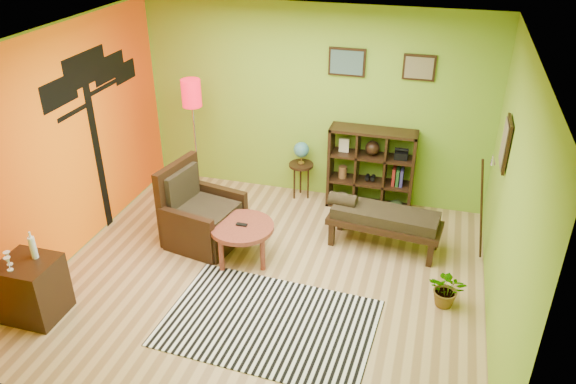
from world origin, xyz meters
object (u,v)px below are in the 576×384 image
(side_cabinet, at_px, (32,288))
(bench, at_px, (382,218))
(coffee_table, at_px, (242,230))
(armchair, at_px, (201,219))
(floor_lamp, at_px, (192,105))
(globe_table, at_px, (301,156))
(cube_shelf, at_px, (372,169))
(potted_plant, at_px, (447,292))

(side_cabinet, bearing_deg, bench, 34.65)
(coffee_table, bearing_deg, armchair, 158.89)
(floor_lamp, relative_size, bench, 1.25)
(armchair, relative_size, bench, 0.71)
(globe_table, height_order, cube_shelf, cube_shelf)
(floor_lamp, height_order, cube_shelf, floor_lamp)
(cube_shelf, relative_size, bench, 0.81)
(side_cabinet, bearing_deg, floor_lamp, 76.99)
(coffee_table, distance_m, cube_shelf, 2.19)
(coffee_table, height_order, floor_lamp, floor_lamp)
(cube_shelf, bearing_deg, armchair, -143.40)
(floor_lamp, bearing_deg, armchair, -64.85)
(armchair, xyz_separation_m, cube_shelf, (1.99, 1.48, 0.28))
(floor_lamp, relative_size, cube_shelf, 1.54)
(armchair, relative_size, floor_lamp, 0.57)
(coffee_table, height_order, armchair, armchair)
(side_cabinet, xyz_separation_m, floor_lamp, (0.66, 2.85, 1.14))
(armchair, relative_size, globe_table, 1.19)
(coffee_table, xyz_separation_m, bench, (1.61, 0.75, 0.01))
(armchair, relative_size, potted_plant, 2.35)
(globe_table, bearing_deg, bench, -37.44)
(coffee_table, distance_m, side_cabinet, 2.40)
(cube_shelf, distance_m, potted_plant, 2.32)
(coffee_table, height_order, cube_shelf, cube_shelf)
(side_cabinet, xyz_separation_m, bench, (3.40, 2.35, 0.07))
(bench, bearing_deg, side_cabinet, -145.35)
(floor_lamp, distance_m, globe_table, 1.72)
(side_cabinet, relative_size, floor_lamp, 0.54)
(armchair, xyz_separation_m, bench, (2.28, 0.49, 0.10))
(armchair, bearing_deg, globe_table, 57.48)
(cube_shelf, height_order, potted_plant, cube_shelf)
(potted_plant, bearing_deg, side_cabinet, -162.16)
(globe_table, xyz_separation_m, bench, (1.32, -1.01, -0.25))
(globe_table, bearing_deg, cube_shelf, -1.11)
(globe_table, distance_m, potted_plant, 3.00)
(globe_table, xyz_separation_m, potted_plant, (2.19, -1.99, -0.50))
(armchair, xyz_separation_m, floor_lamp, (-0.46, 0.99, 1.17))
(coffee_table, xyz_separation_m, armchair, (-0.67, 0.26, -0.10))
(cube_shelf, height_order, bench, cube_shelf)
(armchair, height_order, floor_lamp, floor_lamp)
(coffee_table, height_order, globe_table, globe_table)
(coffee_table, bearing_deg, globe_table, 80.68)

